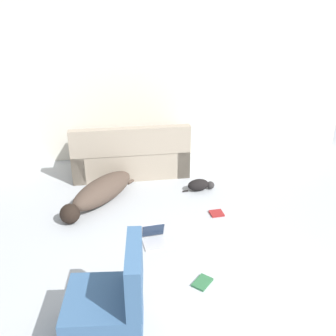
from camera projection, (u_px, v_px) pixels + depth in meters
wall_back at (165, 83)px, 6.37m from camera, size 6.64×0.06×2.61m
couch at (131, 156)px, 6.09m from camera, size 1.83×0.86×0.87m
dog at (100, 192)px, 5.21m from camera, size 1.18×1.36×0.35m
cat at (200, 185)px, 5.59m from camera, size 0.50×0.21×0.18m
laptop_open at (154, 236)px, 4.43m from camera, size 0.31×0.32×0.22m
book_red at (217, 213)px, 5.00m from camera, size 0.18×0.17×0.02m
book_green at (202, 282)px, 3.80m from camera, size 0.25×0.25×0.02m
side_chair at (110, 310)px, 3.08m from camera, size 0.69×0.66×0.92m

